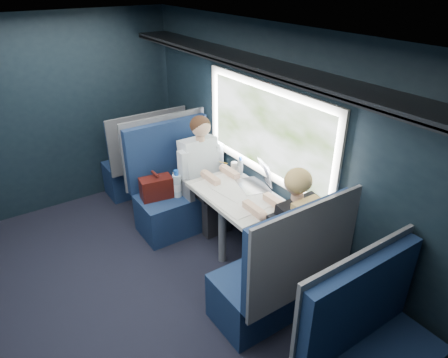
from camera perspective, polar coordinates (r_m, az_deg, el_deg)
ground at (r=3.95m, az=-11.32°, el=-15.85°), size 2.80×4.20×0.01m
room_shell at (r=3.14m, az=-13.44°, el=4.31°), size 3.00×4.40×2.40m
table at (r=3.93m, az=1.60°, el=-3.18°), size 0.62×1.00×0.74m
seat_bay_near at (r=4.61m, az=-6.72°, el=-1.77°), size 1.04×0.62×1.26m
seat_bay_far at (r=3.44m, az=7.70°, el=-13.90°), size 1.04×0.62×1.26m
seat_row_front at (r=5.37m, az=-11.23°, el=2.23°), size 1.04×0.51×1.16m
man at (r=4.45m, az=-2.90°, el=1.54°), size 0.53×0.56×1.32m
woman at (r=3.48m, az=9.35°, el=-6.91°), size 0.53×0.56×1.32m
papers at (r=3.92m, az=1.53°, el=-1.96°), size 0.58×0.82×0.01m
laptop at (r=4.04m, az=4.81°, el=0.05°), size 0.35×0.41×0.26m
bottle_small at (r=4.24m, az=2.34°, el=1.79°), size 0.06×0.06×0.20m
cup at (r=4.34m, az=1.46°, el=1.84°), size 0.07×0.07×0.09m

